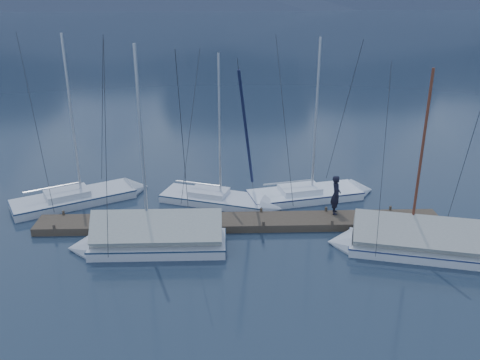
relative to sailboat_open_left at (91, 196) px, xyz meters
name	(u,v)px	position (x,y,z in m)	size (l,w,h in m)	color
ground	(242,247)	(7.36, -5.20, -0.16)	(1000.00, 1000.00, 0.00)	#15202F
dock	(240,223)	(7.36, -3.20, -0.05)	(18.00, 1.50, 0.54)	#382D23
mooring_posts	(229,219)	(6.86, -3.20, 0.19)	(15.12, 1.52, 0.35)	#382D23
sailboat_open_left	(91,196)	(0.00, 0.00, 0.00)	(6.83, 4.87, 8.91)	silver
sailboat_open_mid	(229,202)	(6.89, -0.84, -0.02)	(6.27, 3.64, 8.01)	silver
sailboat_open_right	(320,194)	(11.53, -0.10, 0.00)	(6.81, 3.32, 8.68)	white
sailboat_covered_near	(406,243)	(13.96, -5.79, 0.25)	(6.59, 3.41, 8.21)	silver
sailboat_covered_far	(146,240)	(3.45, -5.23, 0.28)	(6.43, 2.74, 9.02)	silver
person	(336,195)	(11.71, -2.75, 1.09)	(0.66, 0.43, 1.82)	black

